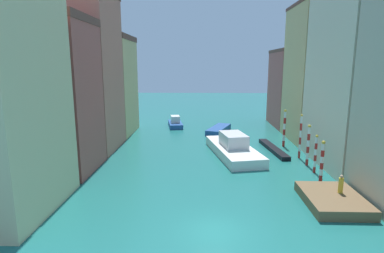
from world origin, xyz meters
The scene contains 18 objects.
ground_plane centered at (0.00, 24.50, 0.00)m, with size 154.00×154.00×0.00m, color #1E6B66.
building_left_1 centered at (-15.24, 11.57, 7.58)m, with size 7.43×7.62×15.13m.
building_left_2 centered at (-15.24, 19.97, 9.62)m, with size 7.43×9.08×19.23m.
building_left_3 centered at (-15.24, 29.26, 7.44)m, with size 7.43×9.47×14.85m.
building_right_1 centered at (15.24, 14.35, 10.10)m, with size 7.43×12.23×20.17m.
building_right_2 centered at (15.24, 25.73, 9.34)m, with size 7.43×10.25×18.67m.
building_right_3 centered at (15.24, 36.30, 6.57)m, with size 7.43×10.83×13.12m.
waterfront_dock centered at (9.21, 4.31, 0.39)m, with size 4.18×5.68×0.77m.
person_on_dock centered at (9.90, 4.71, 1.45)m, with size 0.36×0.36×1.46m.
mooring_pole_0 centered at (10.08, 9.15, 1.97)m, with size 0.33×0.33×3.85m.
mooring_pole_1 centered at (10.35, 11.55, 1.97)m, with size 0.28×0.28×3.85m.
mooring_pole_2 centered at (10.36, 13.82, 2.26)m, with size 0.32×0.32×4.42m.
mooring_pole_3 centered at (10.34, 16.47, 2.60)m, with size 0.26×0.26×5.11m.
mooring_pole_4 centered at (9.89, 21.70, 2.49)m, with size 0.34×0.34×4.88m.
vaporetto_white centered at (2.88, 17.48, 0.85)m, with size 6.31×12.19×2.61m.
gondola_black centered at (8.07, 19.52, 0.24)m, with size 2.04×8.86×0.49m.
motorboat_0 centered at (1.84, 30.28, 0.42)m, with size 4.43×7.39×0.83m.
motorboat_1 centered at (-5.45, 34.63, 0.64)m, with size 3.08×6.04×1.89m.
Camera 1 is at (-0.86, -18.35, 10.51)m, focal length 29.18 mm.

